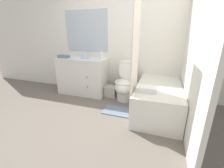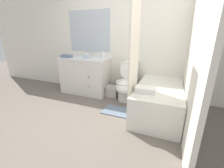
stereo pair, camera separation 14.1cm
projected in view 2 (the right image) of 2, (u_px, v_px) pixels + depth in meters
The scene contains 14 objects.
ground_plane at pixel (86, 128), 2.33m from camera, with size 14.00×14.00×0.00m, color #6B6056.
wall_back at pixel (121, 40), 3.35m from camera, with size 8.00×0.06×2.50m.
wall_right at pixel (195, 44), 2.14m from camera, with size 0.05×2.59×2.50m.
vanity_cabinet at pixel (85, 75), 3.62m from camera, with size 1.15×0.59×0.85m.
sink_faucet at pixel (89, 55), 3.65m from camera, with size 0.14×0.12×0.12m.
toilet at pixel (126, 84), 3.22m from camera, with size 0.40×0.65×0.86m.
bathtub at pixel (158, 100), 2.67m from camera, with size 0.76×1.42×0.52m.
shower_curtain at pixel (134, 60), 2.26m from camera, with size 0.01×0.54×2.02m.
wastebasket at pixel (112, 91), 3.45m from camera, with size 0.25×0.21×0.25m.
tissue_box at pixel (87, 56), 3.41m from camera, with size 0.12×0.14×0.11m.
soap_dispenser at pixel (103, 55), 3.28m from camera, with size 0.07×0.07×0.19m.
hand_towel_folded at pixel (67, 56), 3.51m from camera, with size 0.26×0.14×0.07m.
bath_towel_folded at pixel (146, 90), 2.32m from camera, with size 0.31×0.20×0.08m.
bath_mat at pixel (119, 111), 2.80m from camera, with size 0.60×0.37×0.02m.
Camera 2 is at (1.12, -1.70, 1.40)m, focal length 24.00 mm.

